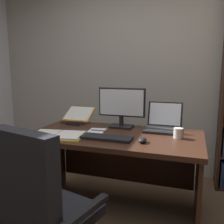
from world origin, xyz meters
name	(u,v)px	position (x,y,z in m)	size (l,w,h in m)	color
wall_back	(152,68)	(0.00, 1.94, 1.33)	(4.82, 0.12, 2.66)	#B2ADA3
desk	(117,153)	(-0.14, 0.90, 0.54)	(1.52, 0.80, 0.74)	#381E14
office_chair	(43,217)	(-0.33, -0.02, 0.42)	(0.69, 0.60, 0.99)	black
monitor	(122,108)	(-0.15, 1.10, 0.94)	(0.47, 0.16, 0.39)	black
laptop	(163,125)	(0.26, 1.10, 0.80)	(0.33, 0.32, 0.25)	black
keyboard	(107,138)	(-0.15, 0.65, 0.76)	(0.42, 0.15, 0.02)	black
computer_mouse	(142,140)	(0.15, 0.65, 0.76)	(0.06, 0.10, 0.04)	black
reading_stand_with_book	(78,115)	(-0.66, 1.17, 0.82)	(0.30, 0.29, 0.15)	black
open_binder	(57,135)	(-0.58, 0.60, 0.75)	(0.49, 0.35, 0.02)	yellow
notepad	(96,131)	(-0.32, 0.85, 0.75)	(0.15, 0.21, 0.01)	silver
pen	(98,130)	(-0.30, 0.85, 0.76)	(0.01, 0.01, 0.14)	navy
coffee_mug	(178,133)	(0.41, 0.87, 0.79)	(0.08, 0.08, 0.09)	silver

